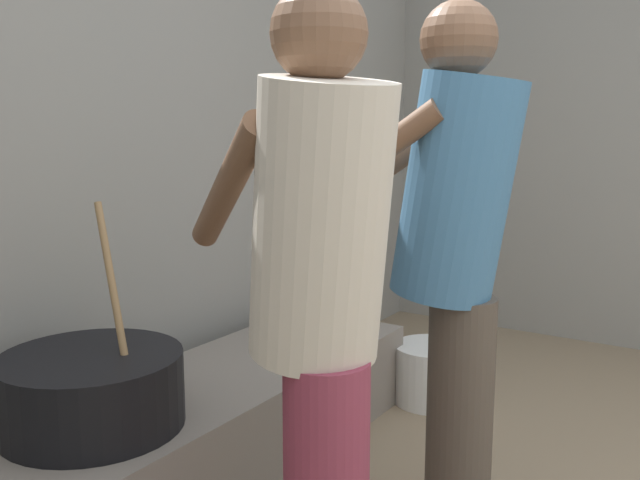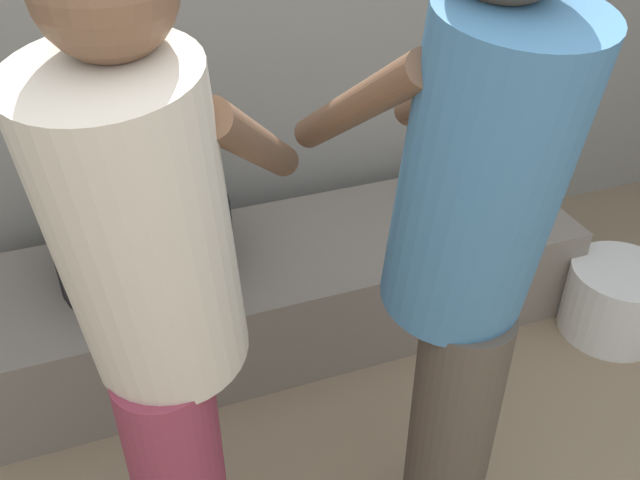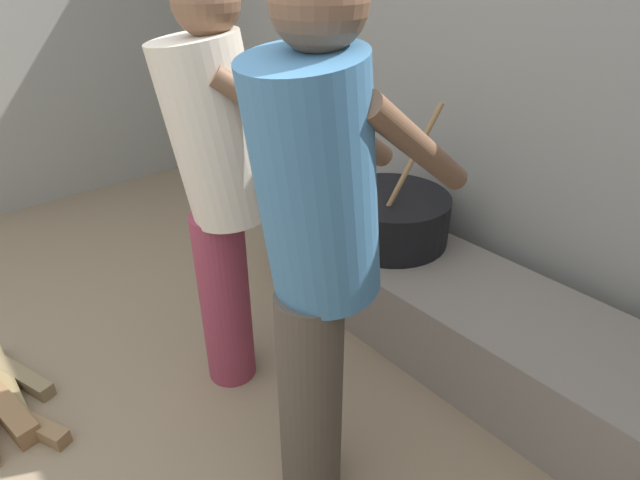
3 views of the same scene
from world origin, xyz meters
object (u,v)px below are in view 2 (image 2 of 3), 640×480
(cooking_pot_main, at_px, (145,241))
(bucket_white_plastic, at_px, (616,300))
(cook_in_cream_shirt, at_px, (157,308))
(cook_in_blue_shirt, at_px, (469,250))

(cooking_pot_main, distance_m, bucket_white_plastic, 1.67)
(cook_in_cream_shirt, relative_size, cook_in_blue_shirt, 0.97)
(cook_in_cream_shirt, xyz_separation_m, cook_in_blue_shirt, (0.61, -0.07, 0.03))
(cooking_pot_main, xyz_separation_m, cook_in_blue_shirt, (0.57, -0.94, 0.46))
(bucket_white_plastic, bearing_deg, cook_in_blue_shirt, -153.92)
(cook_in_blue_shirt, bearing_deg, bucket_white_plastic, 26.08)
(cooking_pot_main, relative_size, cook_in_blue_shirt, 0.42)
(cooking_pot_main, distance_m, cook_in_cream_shirt, 0.97)
(bucket_white_plastic, bearing_deg, cook_in_cream_shirt, -165.45)
(cook_in_cream_shirt, bearing_deg, bucket_white_plastic, 14.55)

